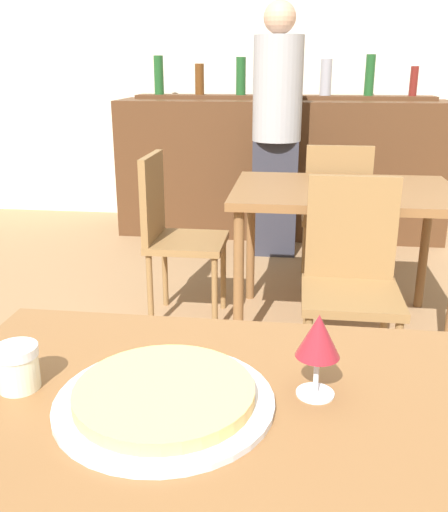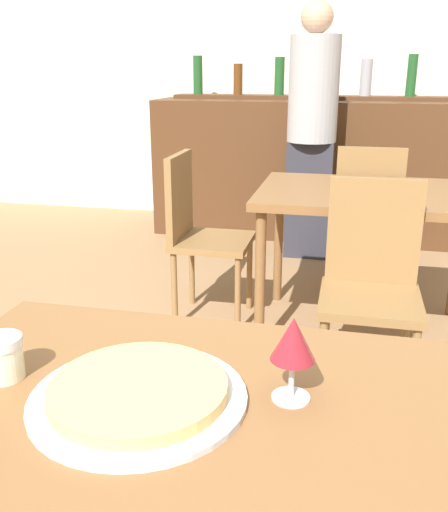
{
  "view_description": "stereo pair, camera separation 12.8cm",
  "coord_description": "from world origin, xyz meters",
  "px_view_note": "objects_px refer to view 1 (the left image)",
  "views": [
    {
      "loc": [
        0.14,
        -0.84,
        1.34
      ],
      "look_at": [
        -0.04,
        0.55,
        0.87
      ],
      "focal_mm": 40.0,
      "sensor_mm": 36.0,
      "label": 1
    },
    {
      "loc": [
        0.27,
        -0.82,
        1.34
      ],
      "look_at": [
        -0.04,
        0.55,
        0.87
      ],
      "focal_mm": 40.0,
      "sensor_mm": 36.0,
      "label": 2
    }
  ],
  "objects_px": {
    "chair_far_side_front": "(351,272)",
    "pizza_tray": "(165,397)",
    "wine_glass": "(318,338)",
    "person_standing": "(277,124)",
    "chair_far_side_back": "(335,208)",
    "chair_far_side_left": "(172,228)",
    "cheese_shaker": "(18,367)"
  },
  "relations": [
    {
      "from": "wine_glass",
      "to": "person_standing",
      "type": "bearing_deg",
      "value": 93.72
    },
    {
      "from": "chair_far_side_left",
      "to": "person_standing",
      "type": "relative_size",
      "value": 0.52
    },
    {
      "from": "chair_far_side_left",
      "to": "chair_far_side_front",
      "type": "bearing_deg",
      "value": -122.82
    },
    {
      "from": "chair_far_side_front",
      "to": "chair_far_side_left",
      "type": "bearing_deg",
      "value": 147.18
    },
    {
      "from": "pizza_tray",
      "to": "person_standing",
      "type": "xyz_separation_m",
      "value": [
        0.06,
        3.22,
        0.17
      ]
    },
    {
      "from": "chair_far_side_back",
      "to": "pizza_tray",
      "type": "distance_m",
      "value": 2.62
    },
    {
      "from": "chair_far_side_front",
      "to": "wine_glass",
      "type": "height_order",
      "value": "wine_glass"
    },
    {
      "from": "chair_far_side_back",
      "to": "person_standing",
      "type": "height_order",
      "value": "person_standing"
    },
    {
      "from": "chair_far_side_back",
      "to": "pizza_tray",
      "type": "bearing_deg",
      "value": 79.97
    },
    {
      "from": "chair_far_side_front",
      "to": "person_standing",
      "type": "height_order",
      "value": "person_standing"
    },
    {
      "from": "chair_far_side_back",
      "to": "pizza_tray",
      "type": "height_order",
      "value": "chair_far_side_back"
    },
    {
      "from": "wine_glass",
      "to": "chair_far_side_front",
      "type": "bearing_deg",
      "value": 82.07
    },
    {
      "from": "pizza_tray",
      "to": "chair_far_side_back",
      "type": "bearing_deg",
      "value": 79.97
    },
    {
      "from": "cheese_shaker",
      "to": "person_standing",
      "type": "xyz_separation_m",
      "value": [
        0.34,
        3.2,
        0.14
      ]
    },
    {
      "from": "person_standing",
      "to": "wine_glass",
      "type": "distance_m",
      "value": 3.16
    },
    {
      "from": "person_standing",
      "to": "chair_far_side_left",
      "type": "bearing_deg",
      "value": -111.85
    },
    {
      "from": "chair_far_side_left",
      "to": "person_standing",
      "type": "bearing_deg",
      "value": -21.85
    },
    {
      "from": "chair_far_side_front",
      "to": "chair_far_side_back",
      "type": "distance_m",
      "value": 1.14
    },
    {
      "from": "chair_far_side_back",
      "to": "person_standing",
      "type": "xyz_separation_m",
      "value": [
        -0.39,
        0.65,
        0.43
      ]
    },
    {
      "from": "chair_far_side_left",
      "to": "cheese_shaker",
      "type": "distance_m",
      "value": 2.0
    },
    {
      "from": "person_standing",
      "to": "pizza_tray",
      "type": "bearing_deg",
      "value": -91.07
    },
    {
      "from": "chair_far_side_back",
      "to": "cheese_shaker",
      "type": "distance_m",
      "value": 2.67
    },
    {
      "from": "chair_far_side_front",
      "to": "chair_far_side_left",
      "type": "distance_m",
      "value": 1.05
    },
    {
      "from": "chair_far_side_front",
      "to": "cheese_shaker",
      "type": "distance_m",
      "value": 1.61
    },
    {
      "from": "chair_far_side_left",
      "to": "person_standing",
      "type": "height_order",
      "value": "person_standing"
    },
    {
      "from": "chair_far_side_front",
      "to": "pizza_tray",
      "type": "height_order",
      "value": "chair_far_side_front"
    },
    {
      "from": "pizza_tray",
      "to": "chair_far_side_front",
      "type": "bearing_deg",
      "value": 72.34
    },
    {
      "from": "person_standing",
      "to": "wine_glass",
      "type": "xyz_separation_m",
      "value": [
        0.2,
        -3.15,
        -0.07
      ]
    },
    {
      "from": "chair_far_side_front",
      "to": "chair_far_side_back",
      "type": "relative_size",
      "value": 1.0
    },
    {
      "from": "person_standing",
      "to": "wine_glass",
      "type": "height_order",
      "value": "person_standing"
    },
    {
      "from": "pizza_tray",
      "to": "wine_glass",
      "type": "distance_m",
      "value": 0.29
    },
    {
      "from": "chair_far_side_left",
      "to": "pizza_tray",
      "type": "xyz_separation_m",
      "value": [
        0.43,
        -2.0,
        0.26
      ]
    }
  ]
}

